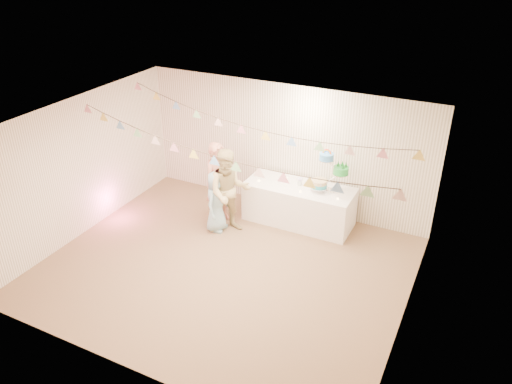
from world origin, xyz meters
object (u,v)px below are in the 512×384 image
at_px(person_adult_a, 219,183).
at_px(person_adult_b, 229,192).
at_px(cake_stand, 329,174).
at_px(person_child, 216,201).
at_px(table, 299,204).

height_order(person_adult_a, person_adult_b, person_adult_b).
relative_size(cake_stand, person_child, 0.66).
xyz_separation_m(table, person_adult_b, (-1.07, -0.87, 0.44)).
height_order(table, person_adult_b, person_adult_b).
bearing_deg(cake_stand, person_adult_a, -161.56).
bearing_deg(person_adult_b, cake_stand, -7.74).
relative_size(table, cake_stand, 2.64).
bearing_deg(person_adult_a, table, -39.71).
relative_size(person_adult_b, person_child, 1.37).
xyz_separation_m(table, cake_stand, (0.55, 0.05, 0.75)).
xyz_separation_m(person_adult_a, person_child, (0.13, -0.34, -0.21)).
bearing_deg(table, person_child, -143.96).
height_order(cake_stand, person_adult_b, person_adult_b).
bearing_deg(cake_stand, person_child, -151.67).
xyz_separation_m(person_adult_b, person_child, (-0.24, -0.08, -0.23)).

